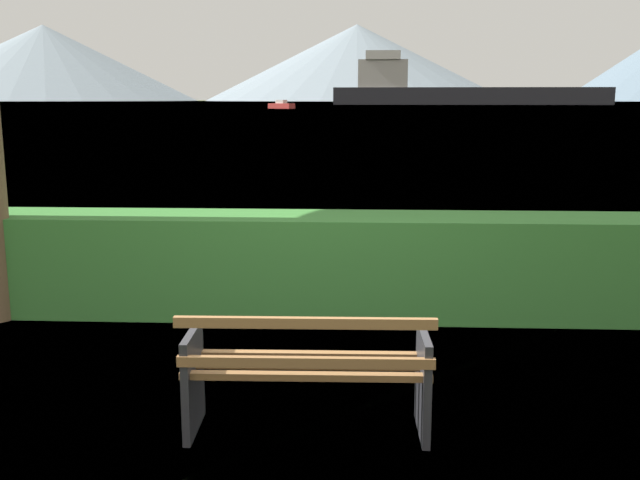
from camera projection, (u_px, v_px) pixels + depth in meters
ground_plane at (308, 430)px, 4.80m from camera, size 1400.00×1400.00×0.00m
water_surface at (356, 103)px, 305.32m from camera, size 620.00×620.00×0.00m
park_bench at (307, 373)px, 4.67m from camera, size 1.59×0.60×0.87m
hedge_row at (325, 265)px, 7.32m from camera, size 11.00×0.81×1.01m
cargo_ship_large at (449, 90)px, 241.47m from camera, size 90.41×15.92×17.40m
sailboat_mid at (281, 105)px, 150.79m from camera, size 5.81×4.87×1.80m
distant_hills at (404, 55)px, 562.96m from camera, size 776.17×292.26×84.46m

